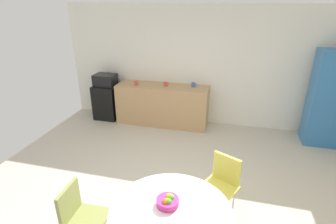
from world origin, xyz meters
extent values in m
plane|color=beige|center=(0.00, 0.00, 0.00)|extent=(6.00, 6.00, 0.00)
cube|color=white|center=(0.00, 3.00, 1.30)|extent=(6.00, 0.10, 2.60)
cube|color=tan|center=(-0.71, 2.65, 0.45)|extent=(2.05, 0.60, 0.90)
cube|color=black|center=(-2.08, 2.65, 0.40)|extent=(0.54, 0.54, 0.81)
cube|color=black|center=(-2.08, 2.65, 0.94)|extent=(0.48, 0.38, 0.26)
cube|color=#3372B2|center=(2.55, 2.55, 0.92)|extent=(0.60, 0.50, 1.84)
cylinder|color=white|center=(0.32, -0.78, 0.73)|extent=(1.22, 1.22, 0.03)
cylinder|color=silver|center=(0.81, -0.16, 0.21)|extent=(0.02, 0.02, 0.42)
cylinder|color=silver|center=(0.52, -0.02, 0.21)|extent=(0.02, 0.02, 0.42)
cylinder|color=silver|center=(0.95, 0.12, 0.21)|extent=(0.02, 0.02, 0.42)
cylinder|color=silver|center=(0.66, 0.26, 0.21)|extent=(0.02, 0.02, 0.42)
cube|color=#D8CC4C|center=(0.74, 0.05, 0.44)|extent=(0.56, 0.56, 0.03)
cube|color=#D8CC4C|center=(0.82, 0.22, 0.64)|extent=(0.36, 0.20, 0.38)
cylinder|color=silver|center=(-0.77, -0.66, 0.21)|extent=(0.02, 0.02, 0.42)
cube|color=#8C934C|center=(-0.60, -0.81, 0.44)|extent=(0.43, 0.43, 0.03)
cube|color=#8C934C|center=(-0.79, -0.82, 0.64)|extent=(0.05, 0.38, 0.38)
cylinder|color=#D8338C|center=(0.27, -0.70, 0.78)|extent=(0.23, 0.23, 0.07)
sphere|color=#66B233|center=(0.30, -0.67, 0.82)|extent=(0.07, 0.07, 0.07)
sphere|color=yellow|center=(0.27, -0.67, 0.82)|extent=(0.07, 0.07, 0.07)
sphere|color=#66B233|center=(0.29, -0.74, 0.82)|extent=(0.07, 0.07, 0.07)
sphere|color=orange|center=(0.26, -0.74, 0.82)|extent=(0.07, 0.07, 0.07)
cylinder|color=#D84C4C|center=(-0.63, 2.65, 0.95)|extent=(0.08, 0.08, 0.09)
torus|color=#D84C4C|center=(-0.58, 2.65, 0.95)|extent=(0.06, 0.01, 0.06)
cylinder|color=#D84C4C|center=(-1.29, 2.56, 0.95)|extent=(0.08, 0.08, 0.09)
torus|color=#D84C4C|center=(-1.23, 2.56, 0.95)|extent=(0.06, 0.01, 0.06)
cylinder|color=#3F66BF|center=(-0.03, 2.75, 0.95)|extent=(0.08, 0.08, 0.09)
torus|color=#3F66BF|center=(0.02, 2.75, 0.95)|extent=(0.06, 0.01, 0.06)
camera|label=1|loc=(0.78, -2.69, 2.63)|focal=28.01mm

